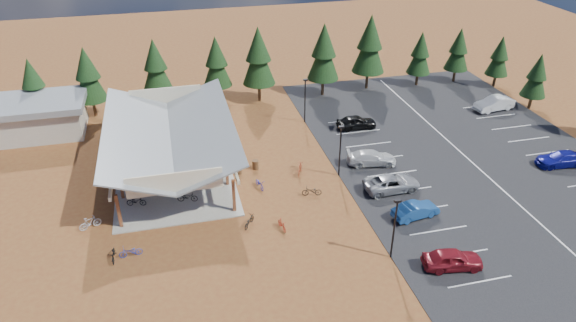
{
  "coord_description": "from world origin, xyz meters",
  "views": [
    {
      "loc": [
        -9.53,
        -36.86,
        25.32
      ],
      "look_at": [
        0.16,
        2.35,
        2.02
      ],
      "focal_mm": 32.0,
      "sensor_mm": 36.0,
      "label": 1
    }
  ],
  "objects_px": {
    "bike_11": "(282,225)",
    "car_7": "(561,159)",
    "bike_pavilion": "(170,133)",
    "car_2": "(392,183)",
    "outbuilding": "(34,117)",
    "bike_15": "(300,169)",
    "bike_2": "(136,152)",
    "bike_7": "(206,136)",
    "car_1": "(416,210)",
    "trash_bin_1": "(255,165)",
    "bike_1": "(159,187)",
    "bike_8": "(113,254)",
    "car_3": "(372,158)",
    "bike_3": "(156,145)",
    "bike_12": "(249,221)",
    "car_9": "(494,104)",
    "bike_4": "(187,197)",
    "bike_6": "(193,143)",
    "lamp_post_1": "(340,147)",
    "bike_5": "(200,171)",
    "car_4": "(356,122)",
    "lamp_post_0": "(395,225)",
    "bike_14": "(260,184)",
    "lamp_post_2": "(305,97)",
    "trash_bin_0": "(239,169)",
    "bike_0": "(136,201)",
    "bike_9": "(90,223)",
    "bike_10": "(131,252)",
    "car_0": "(453,259)",
    "bike_16": "(312,191)"
  },
  "relations": [
    {
      "from": "bike_2",
      "to": "bike_15",
      "type": "height_order",
      "value": "bike_15"
    },
    {
      "from": "bike_4",
      "to": "bike_16",
      "type": "height_order",
      "value": "bike_4"
    },
    {
      "from": "bike_11",
      "to": "bike_15",
      "type": "xyz_separation_m",
      "value": [
        3.63,
        7.95,
        0.09
      ]
    },
    {
      "from": "bike_9",
      "to": "car_3",
      "type": "relative_size",
      "value": 0.38
    },
    {
      "from": "car_0",
      "to": "bike_16",
      "type": "bearing_deg",
      "value": 41.89
    },
    {
      "from": "bike_14",
      "to": "bike_5",
      "type": "bearing_deg",
      "value": 134.97
    },
    {
      "from": "outbuilding",
      "to": "bike_8",
      "type": "relative_size",
      "value": 6.37
    },
    {
      "from": "bike_4",
      "to": "bike_6",
      "type": "height_order",
      "value": "bike_6"
    },
    {
      "from": "lamp_post_1",
      "to": "lamp_post_2",
      "type": "distance_m",
      "value": 12.0
    },
    {
      "from": "lamp_post_0",
      "to": "bike_11",
      "type": "relative_size",
      "value": 3.36
    },
    {
      "from": "lamp_post_2",
      "to": "bike_10",
      "type": "xyz_separation_m",
      "value": [
        -18.79,
        -19.3,
        -2.52
      ]
    },
    {
      "from": "trash_bin_1",
      "to": "car_7",
      "type": "height_order",
      "value": "car_7"
    },
    {
      "from": "bike_2",
      "to": "car_4",
      "type": "distance_m",
      "value": 23.63
    },
    {
      "from": "bike_3",
      "to": "bike_4",
      "type": "distance_m",
      "value": 10.74
    },
    {
      "from": "outbuilding",
      "to": "bike_4",
      "type": "bearing_deg",
      "value": -49.07
    },
    {
      "from": "bike_15",
      "to": "lamp_post_0",
      "type": "bearing_deg",
      "value": 129.01
    },
    {
      "from": "car_2",
      "to": "bike_7",
      "type": "bearing_deg",
      "value": 46.98
    },
    {
      "from": "trash_bin_0",
      "to": "car_4",
      "type": "bearing_deg",
      "value": 24.2
    },
    {
      "from": "bike_5",
      "to": "bike_14",
      "type": "bearing_deg",
      "value": -133.65
    },
    {
      "from": "bike_pavilion",
      "to": "car_3",
      "type": "distance_m",
      "value": 19.37
    },
    {
      "from": "bike_3",
      "to": "bike_11",
      "type": "distance_m",
      "value": 18.69
    },
    {
      "from": "bike_8",
      "to": "bike_15",
      "type": "xyz_separation_m",
      "value": [
        16.54,
        8.48,
        0.1
      ]
    },
    {
      "from": "trash_bin_0",
      "to": "car_7",
      "type": "bearing_deg",
      "value": -11.18
    },
    {
      "from": "trash_bin_1",
      "to": "bike_6",
      "type": "relative_size",
      "value": 0.5
    },
    {
      "from": "bike_6",
      "to": "bike_9",
      "type": "distance_m",
      "value": 14.89
    },
    {
      "from": "bike_8",
      "to": "car_4",
      "type": "distance_m",
      "value": 29.9
    },
    {
      "from": "bike_pavilion",
      "to": "car_2",
      "type": "relative_size",
      "value": 3.82
    },
    {
      "from": "bike_3",
      "to": "bike_12",
      "type": "bearing_deg",
      "value": -147.86
    },
    {
      "from": "bike_2",
      "to": "car_7",
      "type": "xyz_separation_m",
      "value": [
        40.0,
        -11.65,
        0.19
      ]
    },
    {
      "from": "bike_11",
      "to": "car_7",
      "type": "xyz_separation_m",
      "value": [
        28.55,
        3.35,
        0.28
      ]
    },
    {
      "from": "lamp_post_1",
      "to": "bike_15",
      "type": "xyz_separation_m",
      "value": [
        -3.47,
        1.16,
        -2.42
      ]
    },
    {
      "from": "car_2",
      "to": "bike_8",
      "type": "bearing_deg",
      "value": 97.82
    },
    {
      "from": "bike_10",
      "to": "bike_16",
      "type": "relative_size",
      "value": 0.99
    },
    {
      "from": "car_1",
      "to": "bike_11",
      "type": "bearing_deg",
      "value": 74.74
    },
    {
      "from": "bike_0",
      "to": "car_9",
      "type": "xyz_separation_m",
      "value": [
        41.09,
        10.39,
        0.32
      ]
    },
    {
      "from": "bike_12",
      "to": "car_3",
      "type": "relative_size",
      "value": 0.36
    },
    {
      "from": "bike_1",
      "to": "bike_8",
      "type": "relative_size",
      "value": 0.89
    },
    {
      "from": "lamp_post_0",
      "to": "bike_14",
      "type": "height_order",
      "value": "lamp_post_0"
    },
    {
      "from": "car_1",
      "to": "car_2",
      "type": "xyz_separation_m",
      "value": [
        -0.22,
        4.27,
        0.04
      ]
    },
    {
      "from": "lamp_post_1",
      "to": "bike_5",
      "type": "bearing_deg",
      "value": 167.5
    },
    {
      "from": "bike_7",
      "to": "car_1",
      "type": "distance_m",
      "value": 23.58
    },
    {
      "from": "trash_bin_0",
      "to": "bike_3",
      "type": "height_order",
      "value": "bike_3"
    },
    {
      "from": "outbuilding",
      "to": "car_2",
      "type": "relative_size",
      "value": 2.16
    },
    {
      "from": "bike_6",
      "to": "bike_15",
      "type": "relative_size",
      "value": 0.97
    },
    {
      "from": "lamp_post_1",
      "to": "bike_11",
      "type": "relative_size",
      "value": 3.36
    },
    {
      "from": "outbuilding",
      "to": "bike_15",
      "type": "xyz_separation_m",
      "value": [
        25.53,
        -14.84,
        -1.47
      ]
    },
    {
      "from": "bike_pavilion",
      "to": "car_9",
      "type": "bearing_deg",
      "value": 7.07
    },
    {
      "from": "trash_bin_0",
      "to": "bike_0",
      "type": "relative_size",
      "value": 0.54
    },
    {
      "from": "trash_bin_1",
      "to": "bike_11",
      "type": "relative_size",
      "value": 0.59
    },
    {
      "from": "bike_14",
      "to": "bike_2",
      "type": "bearing_deg",
      "value": 129.14
    }
  ]
}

